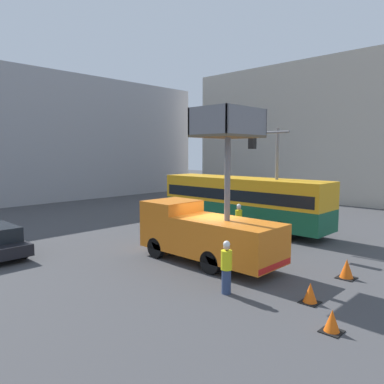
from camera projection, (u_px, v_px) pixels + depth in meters
ground_plane at (213, 258)px, 16.94m from camera, size 120.00×120.00×0.00m
building_backdrop_side at (335, 133)px, 38.75m from camera, size 10.00×28.00×13.54m
utility_truck at (206, 229)px, 16.15m from camera, size 2.59×6.58×6.52m
city_bus at (242, 199)px, 23.39m from camera, size 2.49×11.21×3.20m
traffic_light_pole at (269, 164)px, 20.94m from camera, size 3.03×2.77×6.16m
road_worker_near_truck at (226, 267)px, 12.64m from camera, size 0.38×0.38×1.83m
road_worker_directing at (239, 221)px, 20.86m from camera, size 0.38×0.38×1.93m
traffic_cone_near_truck at (347, 269)px, 14.24m from camera, size 0.66×0.66×0.75m
traffic_cone_mid_road at (332, 322)px, 9.98m from camera, size 0.55×0.55×0.63m
traffic_cone_far_side at (310, 294)px, 11.91m from camera, size 0.57×0.57×0.66m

